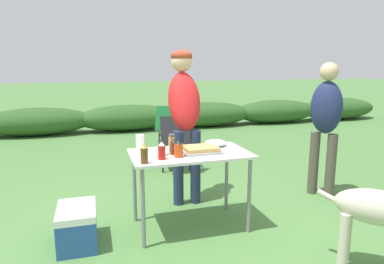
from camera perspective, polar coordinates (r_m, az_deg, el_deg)
ground_plane at (r=3.46m, az=-0.35°, el=-15.40°), size 60.00×60.00×0.00m
shrub_hedge at (r=8.32m, az=-10.63°, el=2.37°), size 14.40×0.90×0.62m
folding_table at (r=3.22m, az=-0.36°, el=-4.77°), size 1.10×0.64×0.74m
food_tray at (r=3.20m, az=1.47°, el=-2.94°), size 0.35×0.28×0.06m
plate_stack at (r=3.15m, az=-5.96°, el=-3.53°), size 0.22×0.22×0.02m
mixing_bowl at (r=3.46m, az=3.97°, el=-1.81°), size 0.22×0.22×0.06m
paper_cup_stack at (r=3.30m, az=-8.65°, el=-1.75°), size 0.08×0.08×0.15m
spice_jar at (r=3.20m, az=-3.41°, el=-1.89°), size 0.06×0.06×0.17m
beer_bottle at (r=2.85m, az=-7.97°, el=-3.67°), size 0.06×0.06×0.17m
hot_sauce_bottle at (r=3.02m, az=-2.24°, el=-2.86°), size 0.08×0.08×0.15m
ketchup_bottle at (r=2.96m, az=-5.07°, el=-3.15°), size 0.07×0.07×0.16m
bbq_sauce_bottle at (r=3.12m, az=-3.03°, el=-2.50°), size 0.07×0.07×0.14m
standing_person_in_gray_fleece at (r=3.81m, az=-1.30°, el=4.21°), size 0.38×0.51×1.71m
standing_person_in_dark_puffer at (r=4.26m, az=21.39°, el=2.30°), size 0.42×0.44×1.58m
camp_chair_green_behind_table at (r=5.03m, az=-2.78°, el=-1.26°), size 0.53×0.64×0.83m
camp_chair_near_hedge at (r=6.24m, az=-3.54°, el=1.15°), size 0.69×0.74×0.83m
cooler_box at (r=3.23m, az=-18.57°, el=-14.63°), size 0.32×0.48×0.34m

